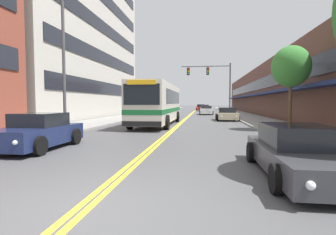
% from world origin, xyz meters
% --- Properties ---
extents(ground_plane, '(240.00, 240.00, 0.00)m').
position_xyz_m(ground_plane, '(0.00, 37.00, 0.00)').
color(ground_plane, '#4C4C4F').
extents(sidewalk_left, '(3.91, 106.00, 0.12)m').
position_xyz_m(sidewalk_left, '(-7.45, 37.00, 0.06)').
color(sidewalk_left, gray).
rests_on(sidewalk_left, ground_plane).
extents(sidewalk_right, '(3.91, 106.00, 0.12)m').
position_xyz_m(sidewalk_right, '(7.45, 37.00, 0.06)').
color(sidewalk_right, gray).
rests_on(sidewalk_right, ground_plane).
extents(centre_line, '(0.34, 106.00, 0.01)m').
position_xyz_m(centre_line, '(0.00, 37.00, 0.00)').
color(centre_line, yellow).
rests_on(centre_line, ground_plane).
extents(storefront_row_right, '(9.10, 68.00, 7.02)m').
position_xyz_m(storefront_row_right, '(13.63, 37.00, 3.51)').
color(storefront_row_right, brown).
rests_on(storefront_row_right, ground_plane).
extents(city_bus, '(2.85, 11.63, 3.26)m').
position_xyz_m(city_bus, '(-1.70, 17.09, 1.84)').
color(city_bus, silver).
rests_on(city_bus, ground_plane).
extents(car_charcoal_parked_left_near, '(2.05, 4.61, 1.21)m').
position_xyz_m(car_charcoal_parked_left_near, '(-4.35, 29.55, 0.58)').
color(car_charcoal_parked_left_near, '#232328').
rests_on(car_charcoal_parked_left_near, ground_plane).
extents(car_navy_parked_left_mid, '(2.08, 4.21, 1.41)m').
position_xyz_m(car_navy_parked_left_mid, '(-4.44, 5.23, 0.65)').
color(car_navy_parked_left_mid, '#19234C').
rests_on(car_navy_parked_left_mid, ground_plane).
extents(car_dark_grey_parked_right_foreground, '(2.04, 4.75, 1.26)m').
position_xyz_m(car_dark_grey_parked_right_foreground, '(4.43, 2.61, 0.58)').
color(car_dark_grey_parked_right_foreground, '#38383D').
rests_on(car_dark_grey_parked_right_foreground, ground_plane).
extents(car_beige_parked_right_mid, '(2.21, 4.37, 1.32)m').
position_xyz_m(car_beige_parked_right_mid, '(4.38, 23.09, 0.61)').
color(car_beige_parked_right_mid, '#BCAD89').
rests_on(car_beige_parked_right_mid, ground_plane).
extents(car_red_moving_lead, '(2.16, 4.53, 1.40)m').
position_xyz_m(car_red_moving_lead, '(1.23, 58.20, 0.64)').
color(car_red_moving_lead, maroon).
rests_on(car_red_moving_lead, ground_plane).
extents(car_slate_blue_moving_second, '(2.09, 4.50, 1.38)m').
position_xyz_m(car_slate_blue_moving_second, '(2.20, 50.17, 0.65)').
color(car_slate_blue_moving_second, '#475675').
rests_on(car_slate_blue_moving_second, ground_plane).
extents(car_white_moving_third, '(2.04, 4.65, 1.32)m').
position_xyz_m(car_white_moving_third, '(2.38, 36.07, 0.63)').
color(car_white_moving_third, white).
rests_on(car_white_moving_third, ground_plane).
extents(traffic_signal_mast, '(6.16, 0.38, 6.68)m').
position_xyz_m(traffic_signal_mast, '(3.14, 28.91, 4.76)').
color(traffic_signal_mast, '#47474C').
rests_on(traffic_signal_mast, ground_plane).
extents(street_lamp_left_near, '(2.43, 0.28, 7.53)m').
position_xyz_m(street_lamp_left_near, '(-4.95, 8.79, 4.52)').
color(street_lamp_left_near, '#47474C').
rests_on(street_lamp_left_near, ground_plane).
extents(street_tree_right_mid, '(2.40, 2.40, 5.34)m').
position_xyz_m(street_tree_right_mid, '(7.57, 13.59, 4.12)').
color(street_tree_right_mid, brown).
rests_on(street_tree_right_mid, sidewalk_right).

